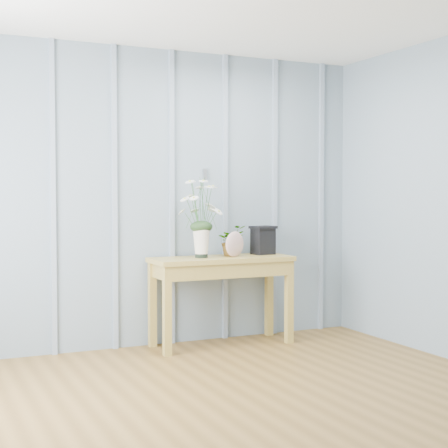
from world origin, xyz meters
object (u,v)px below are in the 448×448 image
felt_disc_vessel (235,244)px  carved_box (263,240)px  daisy_vase (201,208)px  sideboard (222,270)px

felt_disc_vessel → carved_box: (0.33, 0.11, 0.02)m
daisy_vase → felt_disc_vessel: 0.42m
felt_disc_vessel → carved_box: carved_box is taller
carved_box → sideboard: bearing=-172.0°
felt_disc_vessel → carved_box: size_ratio=0.86×
daisy_vase → felt_disc_vessel: bearing=-9.6°
sideboard → felt_disc_vessel: size_ratio=5.56×
sideboard → daisy_vase: (-0.19, -0.00, 0.53)m
sideboard → carved_box: 0.50m
carved_box → felt_disc_vessel: bearing=-161.6°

